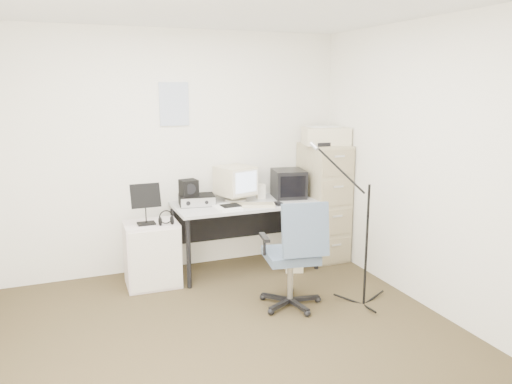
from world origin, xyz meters
name	(u,v)px	position (x,y,z in m)	size (l,w,h in m)	color
floor	(235,342)	(0.00, 0.00, -0.01)	(3.60, 3.60, 0.01)	#42361D
ceiling	(232,0)	(0.00, 0.00, 2.50)	(3.60, 3.60, 0.01)	white
wall_back	(177,152)	(0.00, 1.80, 1.25)	(3.60, 0.02, 2.50)	white
wall_front	(385,266)	(0.00, -1.80, 1.25)	(3.60, 0.02, 2.50)	white
wall_right	(433,168)	(1.80, 0.00, 1.25)	(0.02, 3.60, 2.50)	white
wall_calendar	(174,104)	(-0.02, 1.79, 1.75)	(0.30, 0.02, 0.44)	white
filing_cabinet	(323,202)	(1.58, 1.48, 0.65)	(0.40, 0.60, 1.30)	#93845F
printer	(326,136)	(1.58, 1.46, 1.39)	(0.48, 0.33, 0.19)	#B7AF8F
desk	(246,236)	(0.63, 1.45, 0.36)	(1.50, 0.70, 0.73)	silver
crt_monitor	(235,184)	(0.56, 1.56, 0.92)	(0.34, 0.36, 0.37)	#B7AF8F
crt_tv	(289,183)	(1.16, 1.52, 0.88)	(0.33, 0.35, 0.30)	black
desk_speaker	(261,191)	(0.85, 1.56, 0.81)	(0.09, 0.09, 0.16)	beige
keyboard	(252,205)	(0.63, 1.27, 0.74)	(0.46, 0.16, 0.03)	#B7AF8F
mouse	(278,204)	(0.90, 1.22, 0.75)	(0.06, 0.10, 0.03)	black
radio_receiver	(197,200)	(0.13, 1.54, 0.78)	(0.36, 0.26, 0.10)	black
radio_speaker	(189,188)	(0.05, 1.55, 0.92)	(0.16, 0.15, 0.16)	black
papers	(227,207)	(0.37, 1.28, 0.74)	(0.23, 0.31, 0.02)	white
pc_tower	(292,250)	(1.12, 1.30, 0.19)	(0.18, 0.42, 0.39)	#B7AF8F
office_chair	(291,253)	(0.67, 0.43, 0.49)	(0.57, 0.57, 0.99)	slate
side_cart	(152,254)	(-0.38, 1.36, 0.32)	(0.51, 0.41, 0.64)	silver
music_stand	(145,204)	(-0.43, 1.33, 0.84)	(0.28, 0.15, 0.41)	black
headphones	(166,220)	(-0.26, 1.25, 0.68)	(0.15, 0.15, 0.03)	black
mic_stand	(367,227)	(1.31, 0.21, 0.72)	(0.02, 0.02, 1.45)	black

